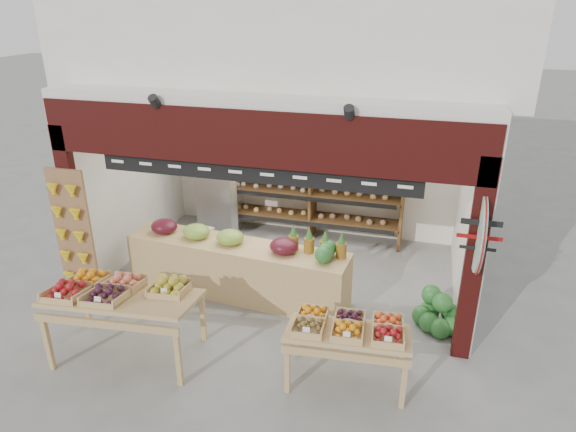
# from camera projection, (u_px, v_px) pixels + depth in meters

# --- Properties ---
(ground) EXTENTS (60.00, 60.00, 0.00)m
(ground) POSITION_uv_depth(u_px,v_px,m) (277.00, 284.00, 8.19)
(ground) COLOR slate
(ground) RESTS_ON ground
(shop_structure) EXTENTS (6.36, 5.12, 5.40)m
(shop_structure) POSITION_uv_depth(u_px,v_px,m) (305.00, 18.00, 8.07)
(shop_structure) COLOR white
(shop_structure) RESTS_ON ground
(banana_board) EXTENTS (0.60, 0.15, 1.80)m
(banana_board) POSITION_uv_depth(u_px,v_px,m) (72.00, 231.00, 7.38)
(banana_board) COLOR olive
(banana_board) RESTS_ON ground
(gift_sign) EXTENTS (0.04, 0.93, 0.92)m
(gift_sign) POSITION_uv_depth(u_px,v_px,m) (480.00, 234.00, 5.81)
(gift_sign) COLOR silver
(gift_sign) RESTS_ON ground
(back_shelving) EXTENTS (3.34, 0.55, 2.04)m
(back_shelving) POSITION_uv_depth(u_px,v_px,m) (313.00, 174.00, 9.38)
(back_shelving) COLOR brown
(back_shelving) RESTS_ON ground
(refrigerator) EXTENTS (0.90, 0.90, 1.99)m
(refrigerator) POSITION_uv_depth(u_px,v_px,m) (220.00, 180.00, 9.81)
(refrigerator) COLOR silver
(refrigerator) RESTS_ON ground
(cardboard_stack) EXTENTS (1.03, 0.75, 0.65)m
(cardboard_stack) POSITION_uv_depth(u_px,v_px,m) (213.00, 252.00, 8.69)
(cardboard_stack) COLOR silver
(cardboard_stack) RESTS_ON ground
(mid_counter) EXTENTS (3.45, 0.95, 1.07)m
(mid_counter) POSITION_uv_depth(u_px,v_px,m) (237.00, 267.00, 7.74)
(mid_counter) COLOR tan
(mid_counter) RESTS_ON ground
(display_table_left) EXTENTS (1.87, 1.16, 1.11)m
(display_table_left) POSITION_uv_depth(u_px,v_px,m) (115.00, 293.00, 6.30)
(display_table_left) COLOR tan
(display_table_left) RESTS_ON ground
(display_table_right) EXTENTS (1.48, 0.90, 0.93)m
(display_table_right) POSITION_uv_depth(u_px,v_px,m) (348.00, 329.00, 5.88)
(display_table_right) COLOR tan
(display_table_right) RESTS_ON ground
(watermelon_pile) EXTENTS (0.73, 0.70, 0.53)m
(watermelon_pile) POSITION_uv_depth(u_px,v_px,m) (439.00, 315.00, 7.06)
(watermelon_pile) COLOR #1A4F1F
(watermelon_pile) RESTS_ON ground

